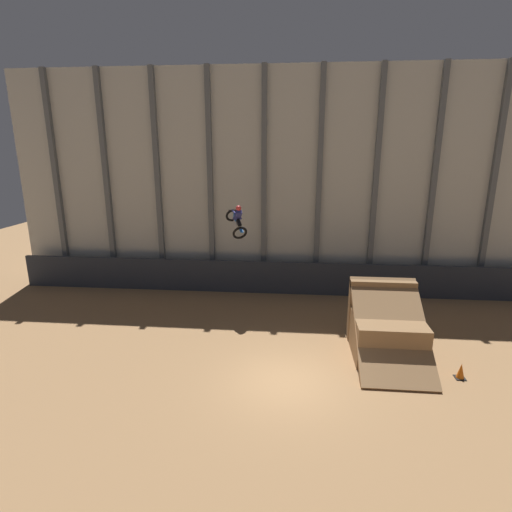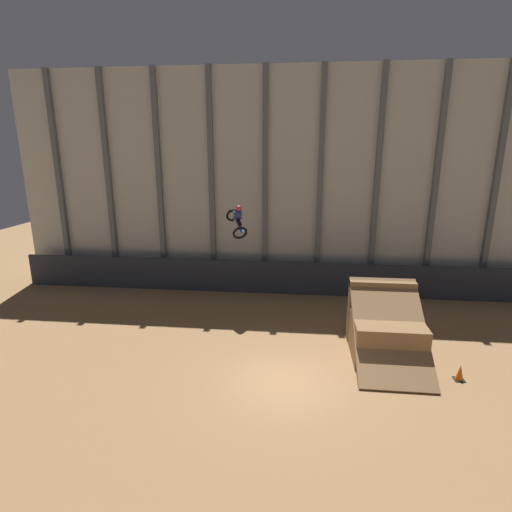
% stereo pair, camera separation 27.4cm
% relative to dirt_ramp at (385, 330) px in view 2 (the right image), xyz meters
% --- Properties ---
extents(ground_plane, '(60.00, 60.00, 0.00)m').
position_rel_dirt_ramp_xyz_m(ground_plane, '(-3.96, -2.61, -0.99)').
color(ground_plane, '#9E754C').
extents(arena_back_wall, '(32.00, 0.40, 12.33)m').
position_rel_dirt_ramp_xyz_m(arena_back_wall, '(-3.96, 7.41, 5.17)').
color(arena_back_wall, beige).
rests_on(arena_back_wall, ground_plane).
extents(lower_barrier, '(31.36, 0.20, 1.86)m').
position_rel_dirt_ramp_xyz_m(lower_barrier, '(-3.96, 6.41, -0.06)').
color(lower_barrier, '#2D333D').
rests_on(lower_barrier, ground_plane).
extents(dirt_ramp, '(2.70, 4.22, 2.86)m').
position_rel_dirt_ramp_xyz_m(dirt_ramp, '(0.00, 0.00, 0.00)').
color(dirt_ramp, '#966F48').
rests_on(dirt_ramp, ground_plane).
extents(rider_bike_solo, '(1.36, 1.85, 1.69)m').
position_rel_dirt_ramp_xyz_m(rider_bike_solo, '(-6.56, 3.94, 3.63)').
color(rider_bike_solo, black).
extents(traffic_cone_near_ramp, '(0.36, 0.36, 0.58)m').
position_rel_dirt_ramp_xyz_m(traffic_cone_near_ramp, '(2.32, -1.81, -0.71)').
color(traffic_cone_near_ramp, black).
rests_on(traffic_cone_near_ramp, ground_plane).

